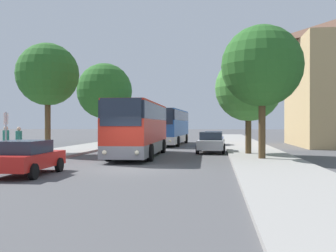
# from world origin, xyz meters

# --- Properties ---
(ground_plane) EXTENTS (300.00, 300.00, 0.00)m
(ground_plane) POSITION_xyz_m (0.00, 0.00, 0.00)
(ground_plane) COLOR #4C4C4F
(ground_plane) RESTS_ON ground
(sidewalk_right) EXTENTS (4.00, 120.00, 0.15)m
(sidewalk_right) POSITION_xyz_m (7.00, 0.00, 0.07)
(sidewalk_right) COLOR gray
(sidewalk_right) RESTS_ON ground_plane
(bus_front) EXTENTS (2.90, 11.17, 3.48)m
(bus_front) POSITION_xyz_m (-0.80, 7.21, 1.85)
(bus_front) COLOR gray
(bus_front) RESTS_ON ground_plane
(bus_middle) EXTENTS (2.98, 12.19, 3.57)m
(bus_middle) POSITION_xyz_m (-0.49, 22.24, 1.90)
(bus_middle) COLOR silver
(bus_middle) RESTS_ON ground_plane
(parked_car_left_curb) EXTENTS (2.14, 4.12, 1.44)m
(parked_car_left_curb) POSITION_xyz_m (-3.62, -2.62, 0.75)
(parked_car_left_curb) COLOR red
(parked_car_left_curb) RESTS_ON ground_plane
(parked_car_right_near) EXTENTS (2.13, 4.60, 1.54)m
(parked_car_right_near) POSITION_xyz_m (3.83, 11.28, 0.79)
(parked_car_right_near) COLOR #B7B7BC
(parked_car_right_near) RESTS_ON ground_plane
(parked_car_right_far) EXTENTS (2.08, 4.17, 1.45)m
(parked_car_right_far) POSITION_xyz_m (3.96, 20.02, 0.75)
(parked_car_right_far) COLOR #233D9E
(parked_car_right_far) RESTS_ON ground_plane
(bus_stop_sign) EXTENTS (0.08, 0.45, 2.60)m
(bus_stop_sign) POSITION_xyz_m (-6.71, 1.35, 1.76)
(bus_stop_sign) COLOR gray
(bus_stop_sign) RESTS_ON sidewalk_left
(pedestrian_waiting_near) EXTENTS (0.36, 0.36, 1.81)m
(pedestrian_waiting_near) POSITION_xyz_m (-7.04, 3.33, 1.07)
(pedestrian_waiting_near) COLOR #23232D
(pedestrian_waiting_near) RESTS_ON sidewalk_left
(pedestrian_waiting_far) EXTENTS (0.36, 0.36, 1.85)m
(pedestrian_waiting_far) POSITION_xyz_m (-7.75, 3.19, 1.09)
(pedestrian_waiting_far) COLOR #23232D
(pedestrian_waiting_far) RESTS_ON sidewalk_left
(tree_left_near) EXTENTS (4.37, 4.37, 7.65)m
(tree_left_near) POSITION_xyz_m (-7.56, 8.37, 5.59)
(tree_left_near) COLOR #513D23
(tree_left_near) RESTS_ON sidewalk_left
(tree_left_far) EXTENTS (6.06, 6.06, 8.67)m
(tree_left_far) POSITION_xyz_m (-8.04, 24.08, 5.78)
(tree_left_far) COLOR #513D23
(tree_left_far) RESTS_ON sidewalk_left
(tree_right_near) EXTENTS (4.46, 4.46, 6.62)m
(tree_right_near) POSITION_xyz_m (6.34, 8.88, 4.52)
(tree_right_near) COLOR #513D23
(tree_right_near) RESTS_ON sidewalk_right
(tree_right_mid) EXTENTS (4.66, 4.66, 7.64)m
(tree_right_mid) POSITION_xyz_m (6.81, 5.05, 5.44)
(tree_right_mid) COLOR #513D23
(tree_right_mid) RESTS_ON sidewalk_right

